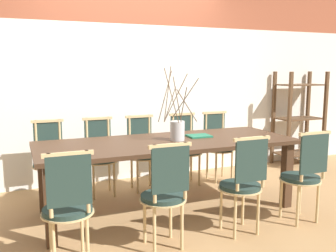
{
  "coord_description": "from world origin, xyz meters",
  "views": [
    {
      "loc": [
        -1.4,
        -3.41,
        1.44
      ],
      "look_at": [
        0.0,
        0.0,
        0.88
      ],
      "focal_mm": 40.0,
      "sensor_mm": 36.0,
      "label": 1
    }
  ],
  "objects_px": {
    "dining_table": "(168,149)",
    "shelving_rack": "(299,119)",
    "book_stack": "(199,136)",
    "vase_centerpiece": "(177,129)",
    "chair_near_center": "(243,181)",
    "chair_far_center": "(142,150)"
  },
  "relations": [
    {
      "from": "dining_table",
      "to": "book_stack",
      "type": "height_order",
      "value": "book_stack"
    },
    {
      "from": "chair_near_center",
      "to": "shelving_rack",
      "type": "bearing_deg",
      "value": 39.41
    },
    {
      "from": "dining_table",
      "to": "book_stack",
      "type": "xyz_separation_m",
      "value": [
        0.39,
        0.08,
        0.09
      ]
    },
    {
      "from": "vase_centerpiece",
      "to": "shelving_rack",
      "type": "bearing_deg",
      "value": 22.63
    },
    {
      "from": "chair_near_center",
      "to": "chair_far_center",
      "type": "bearing_deg",
      "value": 104.7
    },
    {
      "from": "chair_near_center",
      "to": "chair_far_center",
      "type": "height_order",
      "value": "same"
    },
    {
      "from": "chair_near_center",
      "to": "vase_centerpiece",
      "type": "xyz_separation_m",
      "value": [
        -0.29,
        0.76,
        0.37
      ]
    },
    {
      "from": "book_stack",
      "to": "shelving_rack",
      "type": "distance_m",
      "value": 2.35
    },
    {
      "from": "chair_near_center",
      "to": "dining_table",
      "type": "bearing_deg",
      "value": 116.73
    },
    {
      "from": "dining_table",
      "to": "shelving_rack",
      "type": "height_order",
      "value": "shelving_rack"
    },
    {
      "from": "dining_table",
      "to": "book_stack",
      "type": "relative_size",
      "value": 10.54
    },
    {
      "from": "shelving_rack",
      "to": "chair_near_center",
      "type": "bearing_deg",
      "value": -140.59
    },
    {
      "from": "dining_table",
      "to": "vase_centerpiece",
      "type": "xyz_separation_m",
      "value": [
        0.1,
        -0.01,
        0.2
      ]
    },
    {
      "from": "vase_centerpiece",
      "to": "book_stack",
      "type": "bearing_deg",
      "value": 18.35
    },
    {
      "from": "dining_table",
      "to": "shelving_rack",
      "type": "relative_size",
      "value": 1.84
    },
    {
      "from": "vase_centerpiece",
      "to": "book_stack",
      "type": "relative_size",
      "value": 3.02
    },
    {
      "from": "dining_table",
      "to": "chair_near_center",
      "type": "bearing_deg",
      "value": -63.27
    },
    {
      "from": "dining_table",
      "to": "chair_far_center",
      "type": "height_order",
      "value": "chair_far_center"
    },
    {
      "from": "chair_near_center",
      "to": "chair_far_center",
      "type": "relative_size",
      "value": 1.0
    },
    {
      "from": "chair_far_center",
      "to": "book_stack",
      "type": "distance_m",
      "value": 0.84
    },
    {
      "from": "dining_table",
      "to": "chair_far_center",
      "type": "distance_m",
      "value": 0.79
    },
    {
      "from": "dining_table",
      "to": "chair_near_center",
      "type": "relative_size",
      "value": 2.91
    }
  ]
}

